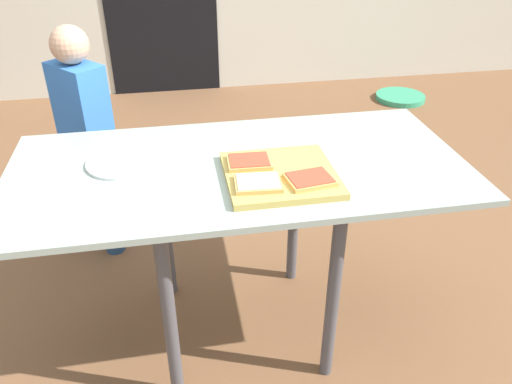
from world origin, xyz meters
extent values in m
plane|color=brown|center=(0.00, 0.00, 0.00)|extent=(16.00, 16.00, 0.00)
cube|color=#98AA9D|center=(0.00, 0.00, 0.74)|extent=(1.52, 0.72, 0.02)
cylinder|color=#4C4C51|center=(-0.27, -0.27, 0.37)|extent=(0.04, 0.04, 0.73)
cylinder|color=#4C4C51|center=(0.27, -0.27, 0.37)|extent=(0.04, 0.04, 0.73)
cylinder|color=#4C4C51|center=(-0.27, 0.27, 0.37)|extent=(0.04, 0.04, 0.73)
cylinder|color=#4C4C51|center=(0.27, 0.27, 0.37)|extent=(0.04, 0.04, 0.73)
cube|color=tan|center=(0.12, -0.11, 0.76)|extent=(0.35, 0.34, 0.02)
cube|color=tan|center=(0.03, -0.18, 0.78)|extent=(0.15, 0.12, 0.01)
cube|color=beige|center=(0.03, -0.18, 0.79)|extent=(0.13, 0.11, 0.00)
cube|color=tan|center=(0.03, -0.04, 0.78)|extent=(0.15, 0.12, 0.01)
cube|color=#C8442C|center=(0.03, -0.04, 0.79)|extent=(0.13, 0.11, 0.00)
cube|color=tan|center=(0.19, -0.19, 0.78)|extent=(0.15, 0.13, 0.01)
cube|color=#C8442C|center=(0.19, -0.19, 0.79)|extent=(0.14, 0.12, 0.00)
cylinder|color=white|center=(-0.38, 0.08, 0.76)|extent=(0.24, 0.24, 0.01)
cylinder|color=navy|center=(-0.63, 0.72, 0.26)|extent=(0.09, 0.09, 0.53)
cylinder|color=navy|center=(-0.54, 0.62, 0.26)|extent=(0.09, 0.09, 0.53)
cube|color=blue|center=(-0.58, 0.67, 0.73)|extent=(0.26, 0.27, 0.39)
sphere|color=#DCA47E|center=(-0.58, 0.67, 1.00)|extent=(0.16, 0.16, 0.16)
cylinder|color=#379D6F|center=(1.70, 2.29, 0.02)|extent=(0.40, 0.40, 0.04)
camera|label=1|loc=(-0.21, -1.47, 1.55)|focal=35.55mm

